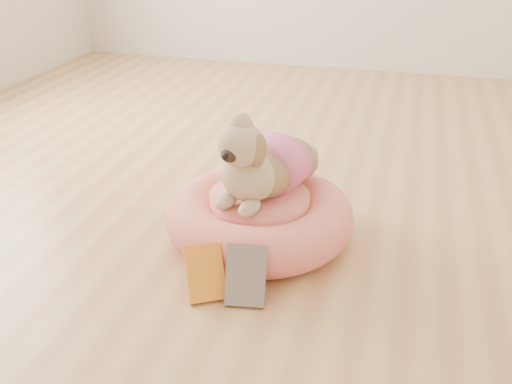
% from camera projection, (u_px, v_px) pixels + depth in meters
% --- Properties ---
extents(floor, '(4.50, 4.50, 0.00)m').
position_uv_depth(floor, '(227.00, 182.00, 2.67)').
color(floor, tan).
rests_on(floor, ground).
extents(pet_bed, '(0.72, 0.72, 0.18)m').
position_uv_depth(pet_bed, '(259.00, 216.00, 2.18)').
color(pet_bed, '#FF7963').
rests_on(pet_bed, floor).
extents(dog, '(0.47, 0.57, 0.36)m').
position_uv_depth(dog, '(263.00, 149.00, 2.06)').
color(dog, brown).
rests_on(dog, pet_bed).
extents(book_yellow, '(0.17, 0.17, 0.16)m').
position_uv_depth(book_yellow, '(205.00, 273.00, 1.86)').
color(book_yellow, yellow).
rests_on(book_yellow, floor).
extents(book_white, '(0.15, 0.14, 0.18)m').
position_uv_depth(book_white, '(246.00, 275.00, 1.83)').
color(book_white, silver).
rests_on(book_white, floor).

